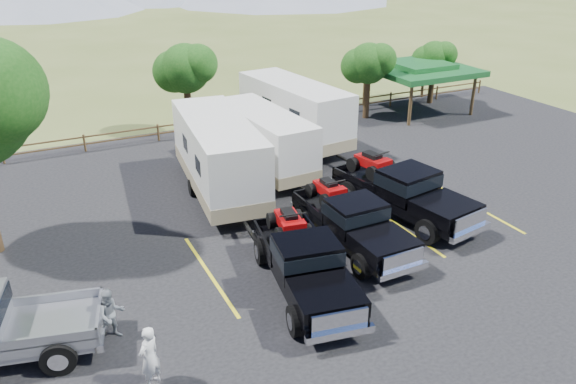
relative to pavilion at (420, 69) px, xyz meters
name	(u,v)px	position (x,y,z in m)	size (l,w,h in m)	color
ground	(423,290)	(-13.00, -17.00, -2.79)	(320.00, 320.00, 0.00)	#4B5A26
asphalt_lot	(372,249)	(-13.00, -14.00, -2.77)	(44.00, 34.00, 0.04)	black
stall_lines	(357,236)	(-13.00, -13.00, -2.74)	(12.12, 5.50, 0.01)	gold
tree_ne_a	(368,64)	(-4.03, 0.01, 0.69)	(3.11, 2.92, 4.76)	black
tree_ne_b	(434,58)	(1.98, 1.01, 0.34)	(2.77, 2.59, 4.27)	black
tree_north	(185,69)	(-15.03, 2.02, 1.05)	(3.46, 3.24, 5.25)	black
rail_fence	(256,117)	(-11.00, 1.50, -2.18)	(36.12, 0.12, 1.00)	brown
pavilion	(420,69)	(0.00, 0.00, 0.00)	(6.20, 6.20, 3.22)	brown
rig_left	(304,261)	(-16.48, -15.17, -1.72)	(3.08, 6.62, 2.13)	black
rig_center	(351,220)	(-13.53, -13.35, -1.75)	(2.26, 6.26, 2.08)	black
rig_right	(402,190)	(-10.31, -12.14, -1.65)	(3.29, 7.11, 2.28)	black
trailer_left	(218,156)	(-16.38, -6.94, -0.94)	(3.47, 9.98, 3.45)	silver
trailer_center	(264,141)	(-13.46, -5.31, -1.17)	(2.63, 8.69, 3.01)	silver
trailer_right	(294,112)	(-10.31, -2.29, -0.96)	(3.40, 9.89, 3.42)	silver
person_a	(149,357)	(-22.03, -17.30, -1.85)	(0.65, 0.43, 1.79)	silver
person_b	(111,315)	(-22.56, -14.98, -1.93)	(0.79, 0.62, 1.63)	slate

